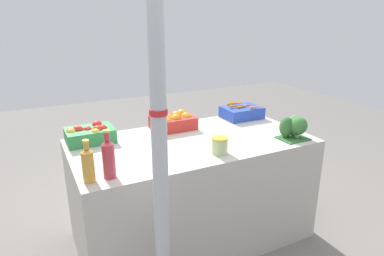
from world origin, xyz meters
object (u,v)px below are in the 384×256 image
juice_bottle_ruby (109,158)px  pickle_jar (220,145)px  support_pole (159,135)px  orange_crate (174,121)px  juice_bottle_amber (88,164)px  carrot_crate (242,112)px  apple_crate (90,134)px  broccoli_pile (294,127)px

juice_bottle_ruby → pickle_jar: (0.77, 0.02, -0.07)m
support_pole → orange_crate: 1.18m
juice_bottle_amber → juice_bottle_ruby: size_ratio=0.86×
orange_crate → carrot_crate: bearing=0.2°
apple_crate → juice_bottle_ruby: bearing=-90.8°
juice_bottle_ruby → juice_bottle_amber: bearing=-180.0°
apple_crate → broccoli_pile: size_ratio=1.59×
juice_bottle_amber → pickle_jar: juice_bottle_amber is taller
support_pole → juice_bottle_ruby: bearing=116.3°
orange_crate → broccoli_pile: broccoli_pile is taller
juice_bottle_amber → pickle_jar: size_ratio=2.16×
apple_crate → juice_bottle_ruby: juice_bottle_ruby is taller
support_pole → orange_crate: size_ratio=6.94×
orange_crate → juice_bottle_amber: bearing=-141.4°
support_pole → juice_bottle_amber: 0.53m
juice_bottle_amber → broccoli_pile: bearing=1.3°
carrot_crate → pickle_jar: size_ratio=2.92×
broccoli_pile → juice_bottle_amber: 1.57m
support_pole → pickle_jar: bearing=33.2°
support_pole → juice_bottle_ruby: size_ratio=8.12×
carrot_crate → broccoli_pile: bearing=-85.1°
carrot_crate → juice_bottle_amber: bearing=-156.5°
broccoli_pile → juice_bottle_ruby: 1.45m
carrot_crate → pickle_jar: bearing=-134.3°
apple_crate → pickle_jar: apple_crate is taller
apple_crate → juice_bottle_ruby: 0.66m
carrot_crate → apple_crate: bearing=-179.9°
apple_crate → carrot_crate: size_ratio=1.00×
pickle_jar → broccoli_pile: bearing=1.1°
support_pole → juice_bottle_ruby: 0.47m
apple_crate → pickle_jar: (0.76, -0.64, -0.00)m
orange_crate → carrot_crate: 0.69m
pickle_jar → orange_crate: bearing=96.1°
juice_bottle_amber → carrot_crate: bearing=23.5°
juice_bottle_amber → juice_bottle_ruby: juice_bottle_ruby is taller
broccoli_pile → juice_bottle_ruby: juice_bottle_ruby is taller
juice_bottle_amber → apple_crate: bearing=78.9°
broccoli_pile → juice_bottle_amber: bearing=-178.7°
broccoli_pile → juice_bottle_ruby: bearing=-178.6°
pickle_jar → apple_crate: bearing=140.2°
orange_crate → carrot_crate: orange_crate is taller
apple_crate → juice_bottle_amber: juice_bottle_amber is taller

